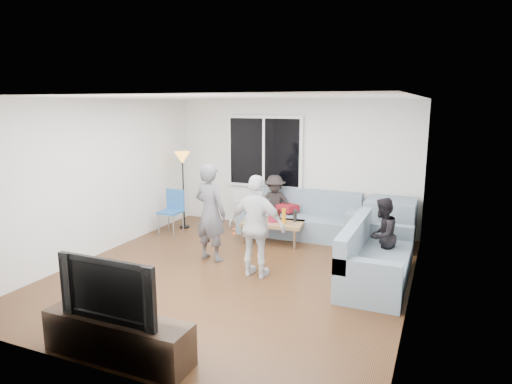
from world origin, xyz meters
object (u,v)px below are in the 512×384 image
at_px(spectator_back, 275,204).
at_px(side_chair, 170,212).
at_px(player_left, 210,213).
at_px(tv_console, 118,337).
at_px(sofa_back_section, 299,214).
at_px(spectator_right, 382,236).
at_px(coffee_table, 273,232).
at_px(player_right, 257,227).
at_px(television, 115,287).
at_px(sofa_right_section, 378,253).
at_px(floor_lamp, 183,190).

bearing_deg(spectator_back, side_chair, -167.99).
distance_m(side_chair, spectator_back, 2.05).
bearing_deg(player_left, tv_console, 111.11).
bearing_deg(tv_console, sofa_back_section, 85.58).
relative_size(spectator_right, spectator_back, 1.01).
xyz_separation_m(coffee_table, player_right, (0.36, -1.60, 0.56)).
bearing_deg(player_left, television, 111.11).
bearing_deg(spectator_right, player_left, -61.51).
height_order(side_chair, player_right, player_right).
bearing_deg(sofa_right_section, coffee_table, 61.21).
bearing_deg(television, player_left, 100.31).
xyz_separation_m(spectator_right, spectator_back, (-2.25, 1.39, -0.00)).
distance_m(coffee_table, tv_console, 4.14).
xyz_separation_m(side_chair, spectator_back, (1.82, 0.92, 0.14)).
height_order(coffee_table, tv_console, tv_console).
height_order(floor_lamp, player_left, player_left).
xyz_separation_m(tv_console, television, (0.00, 0.00, 0.54)).
xyz_separation_m(coffee_table, spectator_right, (2.02, -0.72, 0.38)).
relative_size(side_chair, television, 0.77).
relative_size(side_chair, player_right, 0.57).
bearing_deg(coffee_table, television, -91.13).
relative_size(sofa_right_section, player_right, 1.32).
xyz_separation_m(coffee_table, side_chair, (-2.05, -0.26, 0.23)).
bearing_deg(coffee_table, spectator_back, 108.48).
xyz_separation_m(floor_lamp, tv_console, (1.96, -4.37, -0.56)).
relative_size(floor_lamp, player_left, 0.98).
distance_m(coffee_table, player_right, 1.73).
xyz_separation_m(side_chair, player_right, (2.40, -1.34, 0.33)).
relative_size(player_left, player_right, 1.05).
bearing_deg(floor_lamp, sofa_back_section, 9.83).
relative_size(floor_lamp, spectator_back, 1.36).
bearing_deg(tv_console, television, 0.00).
distance_m(side_chair, floor_lamp, 0.60).
bearing_deg(sofa_back_section, player_right, -88.24).
bearing_deg(floor_lamp, coffee_table, -6.35).
bearing_deg(sofa_right_section, floor_lamp, 71.78).
bearing_deg(side_chair, coffee_table, 7.83).
xyz_separation_m(player_left, tv_console, (0.52, -2.89, -0.58)).
bearing_deg(sofa_right_section, player_left, 93.04).
relative_size(sofa_back_section, tv_console, 1.44).
height_order(side_chair, tv_console, side_chair).
bearing_deg(tv_console, spectator_right, 58.33).
xyz_separation_m(player_left, player_right, (0.96, -0.35, -0.04)).
relative_size(sofa_right_section, spectator_back, 1.74).
distance_m(player_left, player_right, 1.02).
bearing_deg(side_chair, television, -62.56).
bearing_deg(coffee_table, side_chair, -172.74).
height_order(coffee_table, spectator_back, spectator_back).
bearing_deg(television, side_chair, 116.86).
height_order(coffee_table, side_chair, side_chair).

